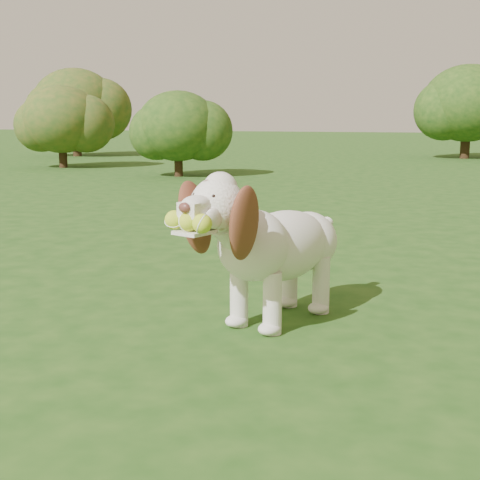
% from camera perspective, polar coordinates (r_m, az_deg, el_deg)
% --- Properties ---
extents(ground, '(80.00, 80.00, 0.00)m').
position_cam_1_polar(ground, '(3.60, 0.52, -6.64)').
color(ground, '#1C4413').
rests_on(ground, ground).
extents(dog, '(0.72, 1.22, 0.82)m').
position_cam_1_polar(dog, '(3.40, 2.63, -0.13)').
color(dog, silver).
rests_on(dog, ground).
extents(shrub_a, '(1.44, 1.44, 1.49)m').
position_cam_1_polar(shrub_a, '(11.86, -5.32, 9.65)').
color(shrub_a, '#382314').
rests_on(shrub_a, ground).
extents(shrub_i, '(2.21, 2.21, 2.29)m').
position_cam_1_polar(shrub_i, '(17.65, 18.85, 10.98)').
color(shrub_i, '#382314').
rests_on(shrub_i, ground).
extents(shrub_g, '(2.19, 2.19, 2.26)m').
position_cam_1_polar(shrub_g, '(18.19, -13.88, 11.15)').
color(shrub_g, '#382314').
rests_on(shrub_g, ground).
extents(shrub_e, '(1.61, 1.61, 1.67)m').
position_cam_1_polar(shrub_e, '(14.28, -15.01, 9.91)').
color(shrub_e, '#382314').
rests_on(shrub_e, ground).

